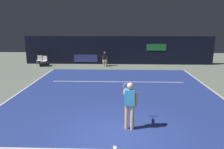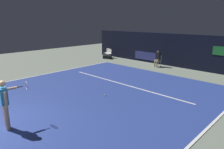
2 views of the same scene
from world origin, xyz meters
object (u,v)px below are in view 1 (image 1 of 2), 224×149
object	(u,v)px
courtside_chair_far	(39,60)
tennis_ball	(128,91)
equipment_bag	(45,65)
line_judge_on_chair	(105,58)
tennis_player	(130,103)
courtside_chair_near	(44,60)

from	to	relation	value
courtside_chair_far	tennis_ball	world-z (taller)	courtside_chair_far
equipment_bag	tennis_ball	bearing A→B (deg)	-61.85
line_judge_on_chair	equipment_bag	bearing A→B (deg)	-175.86
tennis_player	line_judge_on_chair	size ratio (longest dim) A/B	1.31
courtside_chair_near	tennis_ball	distance (m)	10.47
courtside_chair_far	tennis_ball	bearing A→B (deg)	-44.99
tennis_player	courtside_chair_far	xyz separation A→B (m)	(-7.71, 12.29, -0.49)
courtside_chair_near	equipment_bag	distance (m)	0.52
line_judge_on_chair	tennis_ball	bearing A→B (deg)	-76.62
line_judge_on_chair	tennis_ball	world-z (taller)	line_judge_on_chair
courtside_chair_far	equipment_bag	size ratio (longest dim) A/B	1.05
line_judge_on_chair	equipment_bag	size ratio (longest dim) A/B	1.57
courtside_chair_near	equipment_bag	bearing A→B (deg)	-72.55
courtside_chair_far	tennis_ball	xyz separation A→B (m)	(7.82, -7.82, -0.46)
tennis_ball	equipment_bag	world-z (taller)	equipment_bag
courtside_chair_near	equipment_bag	world-z (taller)	courtside_chair_near
courtside_chair_near	equipment_bag	size ratio (longest dim) A/B	1.05
line_judge_on_chair	tennis_ball	xyz separation A→B (m)	(1.79, -7.53, -0.64)
courtside_chair_far	equipment_bag	distance (m)	1.02
tennis_player	line_judge_on_chair	distance (m)	12.12
line_judge_on_chair	courtside_chair_far	bearing A→B (deg)	177.27
equipment_bag	courtside_chair_far	bearing A→B (deg)	118.29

